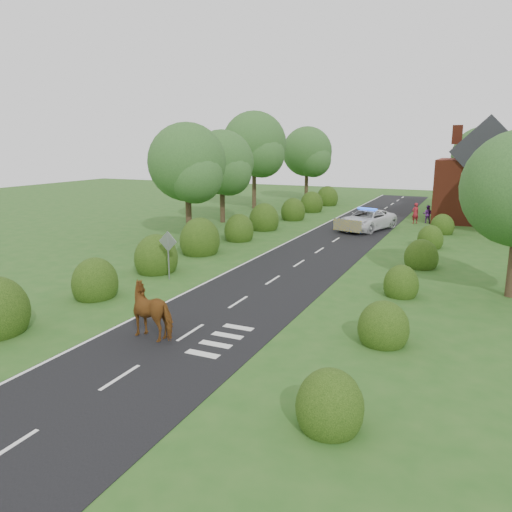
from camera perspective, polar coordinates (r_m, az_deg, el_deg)
The scene contains 16 objects.
ground at distance 22.24m, azimuth -2.04°, elevation -5.33°, with size 120.00×120.00×0.00m, color #26551A.
road at distance 35.86m, azimuth 8.70°, elevation 1.55°, with size 6.00×70.00×0.02m, color black.
road_markings at distance 34.39m, azimuth 5.18°, elevation 1.19°, with size 4.96×70.00×0.01m.
hedgerow_left at distance 35.06m, azimuth -3.07°, elevation 2.65°, with size 2.75×50.41×3.00m.
hedgerow_right at distance 30.91m, azimuth 18.60°, elevation 0.24°, with size 2.10×45.78×2.10m.
tree_left_a at distance 36.30m, azimuth -7.65°, elevation 10.20°, with size 5.74×5.60×8.38m.
tree_left_b at distance 43.98m, azimuth -3.72°, elevation 10.34°, with size 5.74×5.60×8.07m.
tree_left_c at distance 53.53m, azimuth 0.00°, elevation 12.39°, with size 6.97×6.80×10.22m.
tree_left_d at distance 61.97m, azimuth 6.05°, elevation 11.55°, with size 6.15×6.00×8.89m.
tree_right_c at distance 56.77m, azimuth 24.66°, elevation 10.07°, with size 6.15×6.00×8.58m.
road_sign at distance 25.95m, azimuth -10.01°, elevation 0.90°, with size 1.06×0.08×2.53m.
house at distance 48.99m, azimuth 24.70°, elevation 7.99°, with size 8.00×7.40×9.17m.
cow at distance 18.65m, azimuth -11.53°, elevation -6.52°, with size 1.24×2.35×1.66m, color #592D0B.
police_van at distance 41.43m, azimuth 12.54°, elevation 4.04°, with size 4.35×6.49×1.80m.
pedestrian_red at distance 45.95m, azimuth 17.74°, elevation 4.68°, with size 0.66×0.43×1.82m, color maroon.
pedestrian_purple at distance 46.53m, azimuth 19.00°, elevation 4.55°, with size 0.77×0.60×1.59m, color #521D6D.
Camera 1 is at (9.46, -18.90, 6.92)m, focal length 35.00 mm.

